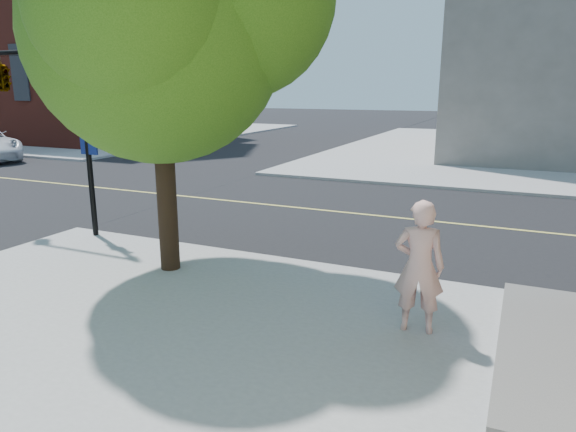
% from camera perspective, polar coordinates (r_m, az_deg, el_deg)
% --- Properties ---
extents(ground, '(140.00, 140.00, 0.00)m').
position_cam_1_polar(ground, '(12.65, -18.87, -2.20)').
color(ground, black).
rests_on(ground, ground).
extents(road_ew, '(140.00, 9.00, 0.01)m').
position_cam_1_polar(road_ew, '(16.10, -7.96, 1.80)').
color(road_ew, black).
rests_on(road_ew, ground).
extents(sidewalk_nw, '(26.00, 25.00, 0.12)m').
position_cam_1_polar(sidewalk_nw, '(43.79, -21.91, 8.61)').
color(sidewalk_nw, '#9F9F9F').
rests_on(sidewalk_nw, ground).
extents(church, '(15.20, 12.00, 14.40)m').
position_cam_1_polar(church, '(39.27, -23.52, 18.41)').
color(church, maroon).
rests_on(church, sidewalk_nw).
extents(man_on_phone, '(0.72, 0.53, 1.82)m').
position_cam_1_polar(man_on_phone, '(7.16, 14.14, -5.40)').
color(man_on_phone, beige).
rests_on(man_on_phone, sidewalk_se).
extents(street_tree, '(5.34, 4.86, 7.09)m').
position_cam_1_polar(street_tree, '(9.34, -13.61, 21.86)').
color(street_tree, black).
rests_on(street_tree, sidewalk_se).
extents(signal_pole, '(3.69, 0.42, 4.17)m').
position_cam_1_polar(signal_pole, '(13.59, -27.79, 13.11)').
color(signal_pole, black).
rests_on(signal_pole, sidewalk_se).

